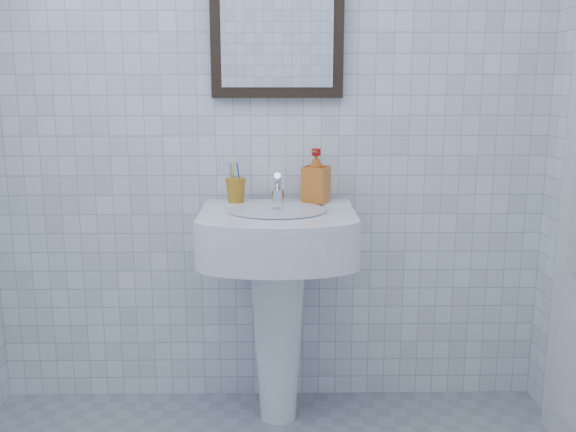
{
  "coord_description": "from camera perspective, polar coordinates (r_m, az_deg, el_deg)",
  "views": [
    {
      "loc": [
        0.04,
        -1.31,
        1.31
      ],
      "look_at": [
        0.07,
        0.86,
        0.85
      ],
      "focal_mm": 40.0,
      "sensor_mm": 36.0,
      "label": 1
    }
  ],
  "objects": [
    {
      "name": "wall_mirror",
      "position": [
        2.5,
        -0.98,
        17.57
      ],
      "size": [
        0.5,
        0.04,
        0.62
      ],
      "color": "black",
      "rests_on": "wall_back"
    },
    {
      "name": "wall_front",
      "position": [
        0.13,
        -20.08,
        -16.35
      ],
      "size": [
        2.2,
        0.02,
        2.5
      ],
      "primitive_type": "cube",
      "color": "silver",
      "rests_on": "ground"
    },
    {
      "name": "soap_dispenser",
      "position": [
        2.44,
        2.5,
        3.59
      ],
      "size": [
        0.12,
        0.12,
        0.2
      ],
      "primitive_type": "imported",
      "rotation": [
        0.0,
        0.0,
        -0.42
      ],
      "color": "#CE5314",
      "rests_on": "washbasin"
    },
    {
      "name": "faucet",
      "position": [
        2.43,
        -0.94,
        2.31
      ],
      "size": [
        0.05,
        0.11,
        0.12
      ],
      "color": "silver",
      "rests_on": "washbasin"
    },
    {
      "name": "toothbrush_cup",
      "position": [
        2.45,
        -4.67,
        2.3
      ],
      "size": [
        0.09,
        0.09,
        0.09
      ],
      "primitive_type": null,
      "rotation": [
        0.0,
        0.0,
        -0.1
      ],
      "color": "#BF791B",
      "rests_on": "washbasin"
    },
    {
      "name": "washbasin",
      "position": [
        2.41,
        -0.92,
        -5.68
      ],
      "size": [
        0.56,
        0.41,
        0.86
      ],
      "color": "white",
      "rests_on": "ground"
    },
    {
      "name": "wall_back",
      "position": [
        2.51,
        -1.78,
        10.69
      ],
      "size": [
        2.2,
        0.02,
        2.5
      ],
      "primitive_type": "cube",
      "color": "silver",
      "rests_on": "ground"
    }
  ]
}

